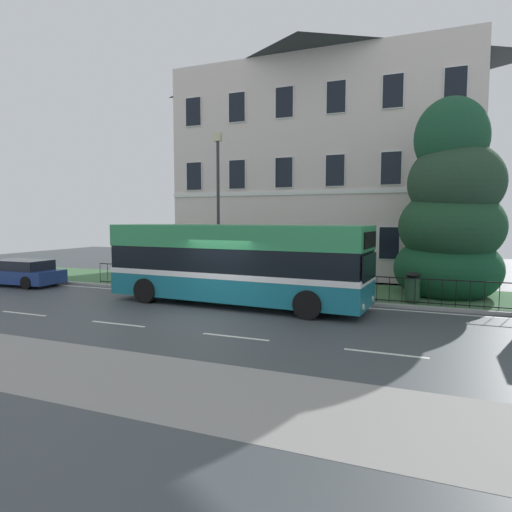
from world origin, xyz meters
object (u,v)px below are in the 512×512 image
at_px(georgian_townhouse, 331,155).
at_px(litter_bin, 412,287).
at_px(evergreen_tree, 451,216).
at_px(single_decker_bus, 235,263).
at_px(street_lamp_post, 218,200).
at_px(parked_hatchback_00, 20,273).

height_order(georgian_townhouse, litter_bin, georgian_townhouse).
relative_size(evergreen_tree, litter_bin, 7.27).
xyz_separation_m(georgian_townhouse, litter_bin, (5.35, -9.82, -6.47)).
distance_m(single_decker_bus, litter_bin, 6.71).
bearing_deg(litter_bin, street_lamp_post, 174.57).
height_order(single_decker_bus, parked_hatchback_00, single_decker_bus).
distance_m(single_decker_bus, parked_hatchback_00, 11.87).
bearing_deg(evergreen_tree, georgian_townhouse, 130.81).
xyz_separation_m(parked_hatchback_00, litter_bin, (18.04, 1.86, 0.08)).
xyz_separation_m(single_decker_bus, street_lamp_post, (-2.30, 3.16, 2.52)).
distance_m(georgian_townhouse, parked_hatchback_00, 18.44).
height_order(georgian_townhouse, evergreen_tree, georgian_townhouse).
xyz_separation_m(street_lamp_post, litter_bin, (8.53, -0.81, -3.41)).
relative_size(street_lamp_post, litter_bin, 6.12).
xyz_separation_m(evergreen_tree, street_lamp_post, (-9.82, -1.32, 0.76)).
bearing_deg(georgian_townhouse, litter_bin, -61.42).
relative_size(single_decker_bus, parked_hatchback_00, 2.29).
height_order(georgian_townhouse, parked_hatchback_00, georgian_townhouse).
relative_size(georgian_townhouse, parked_hatchback_00, 3.71).
bearing_deg(parked_hatchback_00, single_decker_bus, 176.22).
height_order(evergreen_tree, parked_hatchback_00, evergreen_tree).
relative_size(georgian_townhouse, single_decker_bus, 1.62).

